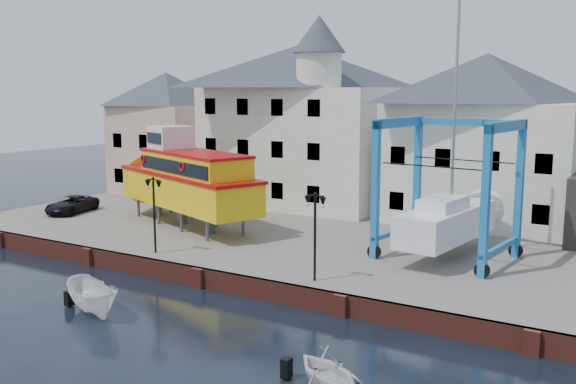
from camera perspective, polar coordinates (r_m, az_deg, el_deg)
The scene contains 12 objects.
ground at distance 32.98m, azimuth -7.92°, elevation -8.39°, with size 140.00×140.00×0.00m, color black.
hardstanding at distance 41.63m, azimuth 1.69°, elevation -3.90°, with size 44.00×22.00×1.00m, color slate.
quay_wall at distance 32.91m, azimuth -7.82°, elevation -7.52°, with size 44.00×0.47×1.00m.
building_pink at distance 56.98m, azimuth -10.67°, elevation 5.21°, with size 8.00×7.00×10.30m.
building_white_main at distance 49.46m, azimuth 1.07°, elevation 6.18°, with size 14.00×8.30×14.00m.
building_white_right at distance 44.76m, azimuth 17.04°, elevation 4.52°, with size 12.00×8.00×11.20m.
lamp_post_left at distance 35.48m, azimuth -11.85°, elevation -0.33°, with size 1.12×0.32×4.20m.
lamp_post_right at distance 29.63m, azimuth 2.42°, elevation -1.99°, with size 1.12×0.32×4.20m.
tour_boat at distance 42.93m, azimuth -9.45°, elevation 1.18°, with size 15.07×8.59×6.44m.
travel_lift at distance 35.60m, azimuth 14.47°, elevation -1.72°, with size 7.12×9.56×14.14m.
van at distance 49.12m, azimuth -18.67°, elevation -1.05°, with size 2.02×4.38×1.22m, color black.
motorboat_a at distance 30.42m, azimuth -16.88°, elevation -10.23°, with size 1.59×4.23×1.63m, color white.
Camera 1 is at (20.05, -24.26, 9.88)m, focal length 40.00 mm.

